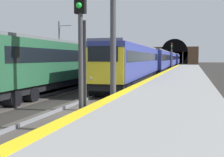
# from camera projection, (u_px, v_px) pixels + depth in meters

# --- Properties ---
(ground_plane) EXTENTS (320.00, 320.00, 0.00)m
(ground_plane) POSITION_uv_depth(u_px,v_px,m) (79.00, 110.00, 14.10)
(ground_plane) COLOR #282623
(platform_right) EXTENTS (112.00, 4.70, 1.00)m
(platform_right) POSITION_uv_depth(u_px,v_px,m) (167.00, 105.00, 12.86)
(platform_right) COLOR gray
(platform_right) RESTS_ON ground_plane
(platform_right_edge_strip) EXTENTS (112.00, 0.50, 0.01)m
(platform_right_edge_strip) POSITION_uv_depth(u_px,v_px,m) (123.00, 92.00, 13.40)
(platform_right_edge_strip) COLOR yellow
(platform_right_edge_strip) RESTS_ON platform_right
(track_main_line) EXTENTS (160.00, 2.96, 0.21)m
(track_main_line) POSITION_uv_depth(u_px,v_px,m) (79.00, 110.00, 14.10)
(track_main_line) COLOR #423D38
(track_main_line) RESTS_ON ground_plane
(train_main_approaching) EXTENTS (79.71, 3.17, 3.88)m
(train_main_approaching) POSITION_uv_depth(u_px,v_px,m) (164.00, 60.00, 55.16)
(train_main_approaching) COLOR navy
(train_main_approaching) RESTS_ON ground_plane
(train_adjacent_platform) EXTENTS (64.30, 3.03, 3.96)m
(train_adjacent_platform) POSITION_uv_depth(u_px,v_px,m) (125.00, 60.00, 44.07)
(train_adjacent_platform) COLOR #235638
(train_adjacent_platform) RESTS_ON ground_plane
(railway_signal_near) EXTENTS (0.39, 0.38, 5.20)m
(railway_signal_near) POSITION_uv_depth(u_px,v_px,m) (81.00, 43.00, 9.53)
(railway_signal_near) COLOR #38383D
(railway_signal_near) RESTS_ON ground_plane
(railway_signal_mid) EXTENTS (0.39, 0.38, 5.37)m
(railway_signal_mid) POSITION_uv_depth(u_px,v_px,m) (172.00, 55.00, 49.80)
(railway_signal_mid) COLOR #4C4C54
(railway_signal_mid) RESTS_ON ground_plane
(railway_signal_far) EXTENTS (0.39, 0.38, 4.89)m
(railway_signal_far) POSITION_uv_depth(u_px,v_px,m) (183.00, 57.00, 103.31)
(railway_signal_far) COLOR #4C4C54
(railway_signal_far) RESTS_ON ground_plane
(tunnel_portal) EXTENTS (2.81, 20.22, 11.32)m
(tunnel_portal) POSITION_uv_depth(u_px,v_px,m) (174.00, 55.00, 122.72)
(tunnel_portal) COLOR brown
(tunnel_portal) RESTS_ON ground_plane
(catenary_mast_near) EXTENTS (0.22, 1.90, 7.54)m
(catenary_mast_near) POSITION_uv_depth(u_px,v_px,m) (60.00, 49.00, 37.68)
(catenary_mast_near) COLOR #595B60
(catenary_mast_near) RESTS_ON ground_plane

